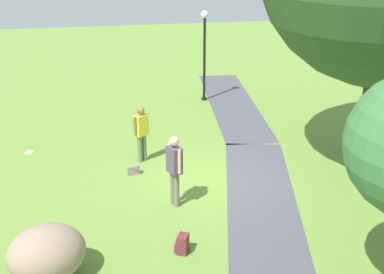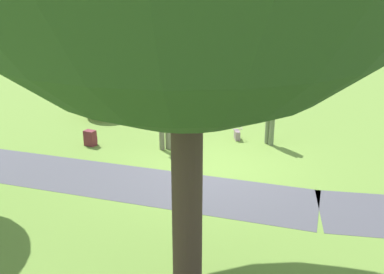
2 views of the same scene
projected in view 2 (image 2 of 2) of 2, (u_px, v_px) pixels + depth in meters
The scene contains 9 objects.
ground_plane at pixel (212, 170), 10.08m from camera, with size 48.00×48.00×0.00m, color olive.
footpath_segment_mid at pixel (123, 182), 9.49m from camera, with size 8.17×3.53×0.01m.
lawn_boulder at pixel (103, 99), 13.85m from camera, with size 1.64×1.77×1.05m.
woman_with_handbag at pixel (271, 109), 11.33m from camera, with size 0.40×0.45×1.62m.
man_near_boulder at pixel (164, 110), 10.97m from camera, with size 0.48×0.36×1.76m.
handbag_on_grass at pixel (237, 134), 11.95m from camera, with size 0.31×0.33×0.31m.
backpack_by_boulder at pixel (110, 100), 15.03m from camera, with size 0.34×0.34×0.40m.
spare_backpack_on_lawn at pixel (90, 138), 11.51m from camera, with size 0.34×0.33×0.40m.
frisbee_on_grass at pixel (296, 110), 14.60m from camera, with size 0.25×0.25×0.02m.
Camera 2 is at (-0.15, 9.25, 4.09)m, focal length 42.16 mm.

